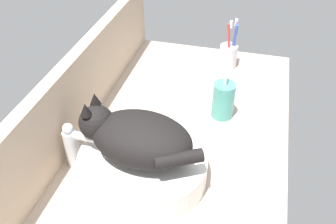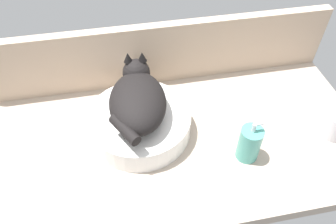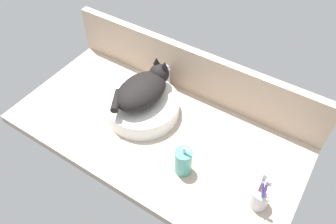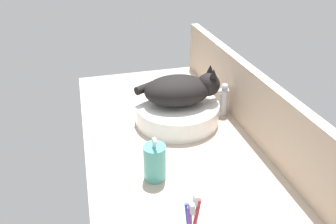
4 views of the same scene
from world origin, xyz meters
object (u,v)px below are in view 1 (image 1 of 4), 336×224
(toothbrush_cup, at_px, (229,55))
(cat, at_px, (136,137))
(faucet, at_px, (75,144))
(soap_dispenser, at_px, (223,100))
(sink_basin, at_px, (143,166))

(toothbrush_cup, bearing_deg, cat, 165.94)
(faucet, relative_size, soap_dispenser, 0.92)
(sink_basin, relative_size, toothbrush_cup, 1.73)
(faucet, bearing_deg, toothbrush_cup, -27.91)
(sink_basin, xyz_separation_m, faucet, (-0.00, 0.18, 0.03))
(cat, distance_m, faucet, 0.18)
(cat, xyz_separation_m, faucet, (-0.00, 0.17, -0.06))
(soap_dispenser, height_order, toothbrush_cup, toothbrush_cup)
(sink_basin, distance_m, faucet, 0.19)
(cat, distance_m, toothbrush_cup, 0.62)
(cat, relative_size, toothbrush_cup, 1.71)
(sink_basin, distance_m, cat, 0.10)
(toothbrush_cup, bearing_deg, sink_basin, 167.19)
(sink_basin, distance_m, soap_dispenser, 0.34)
(sink_basin, distance_m, toothbrush_cup, 0.62)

